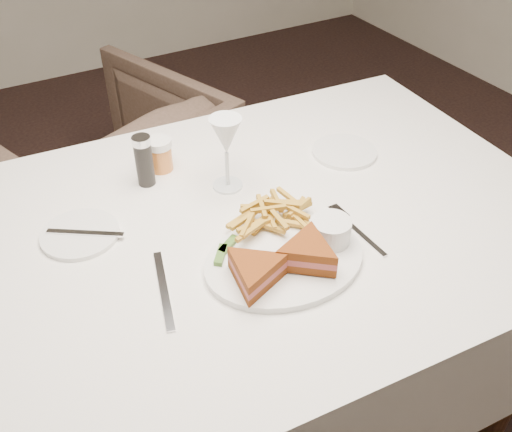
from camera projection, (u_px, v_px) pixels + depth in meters
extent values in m
plane|color=black|center=(184.00, 415.00, 1.68)|extent=(5.00, 5.00, 0.00)
cube|color=white|center=(246.00, 336.00, 1.44)|extent=(1.45, 1.02, 0.75)
imported|color=#4C3A2F|center=(101.00, 175.00, 2.01)|extent=(0.90, 0.87, 0.74)
ellipsoid|color=white|center=(284.00, 260.00, 1.10)|extent=(0.34, 0.27, 0.01)
cube|color=silver|center=(164.00, 289.00, 1.05)|extent=(0.07, 0.20, 0.00)
cylinder|color=white|center=(80.00, 234.00, 1.17)|extent=(0.16, 0.16, 0.01)
cylinder|color=white|center=(344.00, 152.00, 1.41)|extent=(0.16, 0.16, 0.01)
cylinder|color=black|center=(144.00, 161.00, 1.28)|extent=(0.04, 0.04, 0.12)
cylinder|color=orange|center=(160.00, 155.00, 1.34)|extent=(0.06, 0.06, 0.08)
cube|color=#3F6B25|center=(228.00, 245.00, 1.12)|extent=(0.06, 0.04, 0.01)
cube|color=#3F6B25|center=(221.00, 255.00, 1.10)|extent=(0.05, 0.05, 0.01)
cylinder|color=white|center=(331.00, 231.00, 1.12)|extent=(0.08, 0.08, 0.05)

